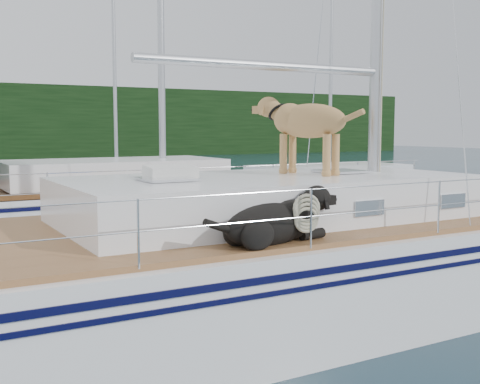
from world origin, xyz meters
TOP-DOWN VIEW (x-y plane):
  - ground at (0.00, 0.00)m, footprint 120.00×120.00m
  - main_sailboat at (0.10, -0.01)m, footprint 12.00×3.80m
  - neighbor_sailboat at (-0.20, 6.69)m, footprint 11.00×3.50m
  - bg_boat_center at (4.00, 16.00)m, footprint 7.20×3.00m
  - bg_boat_east at (12.00, 13.00)m, footprint 6.40×3.00m

SIDE VIEW (x-z plane):
  - ground at x=0.00m, z-range 0.00..0.00m
  - bg_boat_center at x=4.00m, z-range -5.37..6.28m
  - bg_boat_east at x=12.00m, z-range -5.37..6.28m
  - neighbor_sailboat at x=-0.20m, z-range -6.02..7.28m
  - main_sailboat at x=0.10m, z-range -6.32..7.69m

